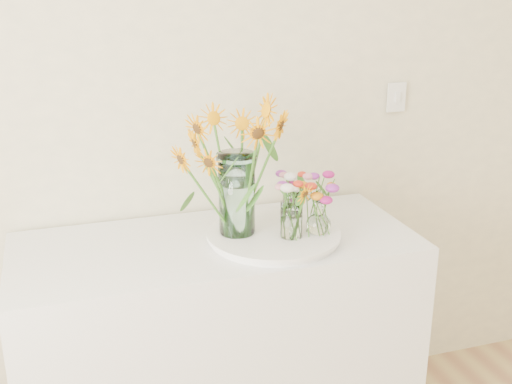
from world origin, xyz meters
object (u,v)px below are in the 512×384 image
at_px(counter, 219,352).
at_px(small_vase_c, 291,206).
at_px(small_vase_a, 291,220).
at_px(small_vase_b, 319,217).
at_px(mason_jar, 237,194).
at_px(tray, 274,237).

relative_size(counter, small_vase_c, 12.93).
height_order(small_vase_a, small_vase_b, small_vase_a).
bearing_deg(small_vase_b, small_vase_a, -177.33).
xyz_separation_m(mason_jar, small_vase_b, (0.27, -0.09, -0.08)).
bearing_deg(tray, small_vase_b, -19.34).
height_order(tray, small_vase_b, small_vase_b).
bearing_deg(small_vase_a, small_vase_c, 68.81).
xyz_separation_m(small_vase_a, small_vase_c, (0.06, 0.16, -0.01)).
height_order(counter, small_vase_a, small_vase_a).
bearing_deg(small_vase_a, tray, 127.52).
bearing_deg(small_vase_c, small_vase_b, -74.62).
distance_m(counter, mason_jar, 0.62).
distance_m(tray, small_vase_c, 0.16).
relative_size(tray, small_vase_c, 4.09).
bearing_deg(small_vase_c, counter, -171.83).
relative_size(counter, small_vase_a, 10.88).
bearing_deg(counter, small_vase_b, -18.10).
relative_size(mason_jar, small_vase_a, 2.26).
bearing_deg(counter, small_vase_c, 8.17).
bearing_deg(counter, small_vase_a, -26.16).
xyz_separation_m(tray, small_vase_a, (0.04, -0.06, 0.08)).
distance_m(tray, small_vase_a, 0.10).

